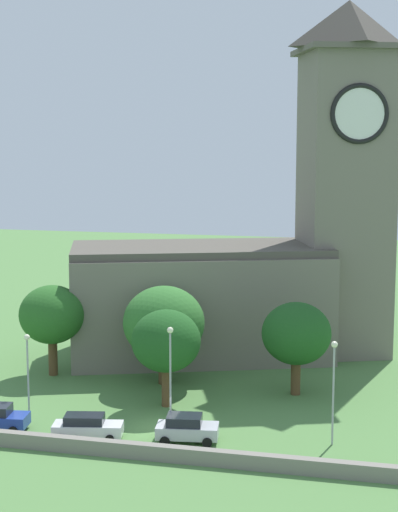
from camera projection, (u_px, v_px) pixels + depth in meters
name	position (u px, v px, depth m)	size (l,w,h in m)	color
ground_plane	(208.00, 370.00, 72.24)	(200.00, 200.00, 0.00)	#517F42
church	(261.00, 249.00, 76.50)	(31.73, 19.65, 32.95)	slate
quay_barrier	(137.00, 451.00, 52.27)	(56.66, 0.70, 1.00)	gray
car_white	(87.00, 427.00, 55.59)	(5.00, 2.75, 1.71)	silver
car_silver	(187.00, 428.00, 55.09)	(4.43, 2.76, 1.84)	silver
streetlamp_west_mid	(28.00, 361.00, 59.54)	(0.44, 0.44, 6.25)	#9EA0A5
streetlamp_central	(170.00, 363.00, 56.43)	(0.44, 0.44, 7.51)	#9EA0A5
streetlamp_east_mid	(334.00, 376.00, 53.95)	(0.44, 0.44, 7.15)	#9EA0A5
tree_riverside_east	(52.00, 315.00, 70.06)	(5.64, 5.64, 7.91)	brown
tree_by_tower	(166.00, 341.00, 61.83)	(5.31, 5.31, 7.54)	brown
tree_riverside_west	(296.00, 334.00, 64.71)	(5.55, 5.55, 7.53)	brown
tree_churchyard	(164.00, 323.00, 67.60)	(6.82, 6.82, 8.30)	brown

